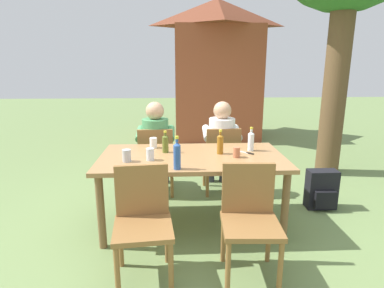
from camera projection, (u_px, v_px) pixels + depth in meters
The scene contains 19 objects.
ground_plane at pixel (192, 223), 3.42m from camera, with size 24.00×24.00×0.00m, color #6B844C.
dining_table at pixel (192, 163), 3.25m from camera, with size 1.82×0.98×0.74m.
chair_far_right at pixel (222, 157), 4.08m from camera, with size 0.45×0.45×0.87m.
chair_far_left at pixel (156, 158), 4.04m from camera, with size 0.45×0.45×0.87m.
chair_near_left at pixel (143, 217), 2.51m from camera, with size 0.48×0.48×0.87m.
chair_near_right at pixel (250, 214), 2.55m from camera, with size 0.46×0.46×0.87m.
person_in_white_shirt at pixel (221, 142), 4.14m from camera, with size 0.47×0.61×1.18m.
person_in_plaid_shirt at pixel (156, 142), 4.10m from camera, with size 0.47×0.61×1.18m.
bottle_amber at pixel (220, 143), 3.27m from camera, with size 0.06×0.06×0.25m.
bottle_blue at pixel (177, 155), 2.80m from camera, with size 0.06×0.06×0.29m.
bottle_clear at pixel (251, 141), 3.39m from camera, with size 0.06×0.06×0.25m.
bottle_olive at pixel (165, 143), 3.33m from camera, with size 0.06×0.06×0.23m.
cup_terracotta at pixel (236, 152), 3.17m from camera, with size 0.07×0.07×0.10m, color #BC6B47.
cup_glass at pixel (150, 154), 3.07m from camera, with size 0.08×0.08×0.12m, color silver.
cup_white at pixel (153, 143), 3.51m from camera, with size 0.08×0.08×0.11m, color white.
cup_steel at pixel (127, 156), 3.03m from camera, with size 0.08×0.08×0.12m, color #B2B7BC.
table_knife at pixel (245, 152), 3.33m from camera, with size 0.18×0.19×0.01m.
backpack_by_near_side at pixel (322, 190), 3.73m from camera, with size 0.34×0.23×0.45m.
brick_kiosk at pixel (216, 67), 7.06m from camera, with size 2.05×1.62×2.91m.
Camera 1 is at (-0.15, -3.10, 1.65)m, focal length 30.44 mm.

